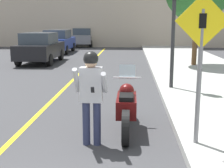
% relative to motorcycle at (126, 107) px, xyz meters
% --- Properties ---
extents(road_center_line, '(0.12, 36.00, 0.01)m').
position_rel_motorcycle_xyz_m(road_center_line, '(-2.21, 2.41, -0.52)').
color(road_center_line, yellow).
rests_on(road_center_line, ground).
extents(building_backdrop, '(28.00, 1.20, 7.60)m').
position_rel_motorcycle_xyz_m(building_backdrop, '(-1.61, 22.41, 3.28)').
color(building_backdrop, '#B2A38E').
rests_on(building_backdrop, ground).
extents(motorcycle, '(0.62, 2.24, 1.32)m').
position_rel_motorcycle_xyz_m(motorcycle, '(0.00, 0.00, 0.00)').
color(motorcycle, black).
rests_on(motorcycle, ground).
extents(person_biker, '(0.59, 0.48, 1.75)m').
position_rel_motorcycle_xyz_m(person_biker, '(-0.63, -0.80, 0.56)').
color(person_biker, '#282D4C').
rests_on(person_biker, ground).
extents(crossing_sign, '(0.91, 0.08, 2.57)m').
position_rel_motorcycle_xyz_m(crossing_sign, '(1.25, -0.97, 1.19)').
color(crossing_sign, slate).
rests_on(crossing_sign, sidewalk_curb).
extents(traffic_light, '(0.26, 0.30, 3.53)m').
position_rel_motorcycle_xyz_m(traffic_light, '(1.40, 3.79, 2.10)').
color(traffic_light, '#2D2D30').
rests_on(traffic_light, sidewalk_curb).
extents(parked_car_black, '(1.88, 4.20, 1.68)m').
position_rel_motorcycle_xyz_m(parked_car_black, '(-4.96, 10.73, 0.34)').
color(parked_car_black, black).
rests_on(parked_car_black, ground).
extents(parked_car_blue, '(1.88, 4.20, 1.68)m').
position_rel_motorcycle_xyz_m(parked_car_blue, '(-5.32, 16.53, 0.34)').
color(parked_car_blue, black).
rests_on(parked_car_blue, ground).
extents(parked_car_grey, '(1.88, 4.20, 1.68)m').
position_rel_motorcycle_xyz_m(parked_car_grey, '(-4.39, 22.84, 0.34)').
color(parked_car_grey, black).
rests_on(parked_car_grey, ground).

